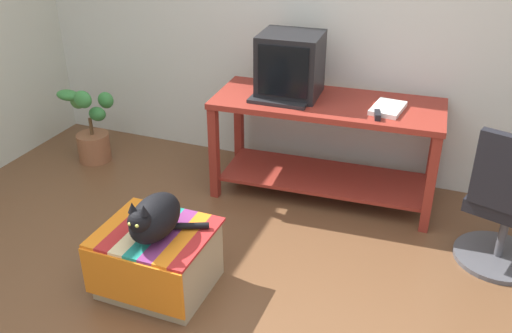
{
  "coord_description": "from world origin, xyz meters",
  "views": [
    {
      "loc": [
        1.01,
        -1.89,
        2.11
      ],
      "look_at": [
        -0.07,
        0.85,
        0.55
      ],
      "focal_mm": 39.26,
      "sensor_mm": 36.0,
      "label": 1
    }
  ],
  "objects_px": {
    "ottoman_with_blanket": "(158,259)",
    "stapler": "(377,115)",
    "office_chair": "(507,209)",
    "book": "(388,108)",
    "cat": "(154,218)",
    "tv_monitor": "(290,65)",
    "desk": "(326,132)",
    "keyboard": "(278,101)",
    "potted_plant": "(91,131)"
  },
  "relations": [
    {
      "from": "ottoman_with_blanket",
      "to": "office_chair",
      "type": "distance_m",
      "value": 2.01
    },
    {
      "from": "office_chair",
      "to": "stapler",
      "type": "relative_size",
      "value": 8.09
    },
    {
      "from": "potted_plant",
      "to": "keyboard",
      "type": "bearing_deg",
      "value": -0.16
    },
    {
      "from": "desk",
      "to": "potted_plant",
      "type": "relative_size",
      "value": 2.45
    },
    {
      "from": "ottoman_with_blanket",
      "to": "cat",
      "type": "height_order",
      "value": "cat"
    },
    {
      "from": "desk",
      "to": "tv_monitor",
      "type": "relative_size",
      "value": 3.66
    },
    {
      "from": "ottoman_with_blanket",
      "to": "book",
      "type": "bearing_deg",
      "value": 53.28
    },
    {
      "from": "tv_monitor",
      "to": "ottoman_with_blanket",
      "type": "distance_m",
      "value": 1.59
    },
    {
      "from": "book",
      "to": "keyboard",
      "type": "bearing_deg",
      "value": -162.64
    },
    {
      "from": "potted_plant",
      "to": "tv_monitor",
      "type": "bearing_deg",
      "value": 6.17
    },
    {
      "from": "ottoman_with_blanket",
      "to": "cat",
      "type": "xyz_separation_m",
      "value": [
        0.04,
        -0.04,
        0.31
      ]
    },
    {
      "from": "book",
      "to": "ottoman_with_blanket",
      "type": "relative_size",
      "value": 0.46
    },
    {
      "from": "book",
      "to": "cat",
      "type": "xyz_separation_m",
      "value": [
        -0.96,
        -1.37,
        -0.24
      ]
    },
    {
      "from": "keyboard",
      "to": "desk",
      "type": "bearing_deg",
      "value": 25.9
    },
    {
      "from": "book",
      "to": "stapler",
      "type": "height_order",
      "value": "stapler"
    },
    {
      "from": "desk",
      "to": "office_chair",
      "type": "height_order",
      "value": "office_chair"
    },
    {
      "from": "office_chair",
      "to": "cat",
      "type": "bearing_deg",
      "value": 46.42
    },
    {
      "from": "book",
      "to": "potted_plant",
      "type": "distance_m",
      "value": 2.35
    },
    {
      "from": "desk",
      "to": "cat",
      "type": "bearing_deg",
      "value": -115.24
    },
    {
      "from": "cat",
      "to": "potted_plant",
      "type": "bearing_deg",
      "value": 137.68
    },
    {
      "from": "tv_monitor",
      "to": "keyboard",
      "type": "height_order",
      "value": "tv_monitor"
    },
    {
      "from": "ottoman_with_blanket",
      "to": "tv_monitor",
      "type": "bearing_deg",
      "value": 77.52
    },
    {
      "from": "keyboard",
      "to": "book",
      "type": "relative_size",
      "value": 1.43
    },
    {
      "from": "potted_plant",
      "to": "book",
      "type": "bearing_deg",
      "value": 3.31
    },
    {
      "from": "keyboard",
      "to": "stapler",
      "type": "distance_m",
      "value": 0.67
    },
    {
      "from": "tv_monitor",
      "to": "book",
      "type": "distance_m",
      "value": 0.72
    },
    {
      "from": "cat",
      "to": "potted_plant",
      "type": "xyz_separation_m",
      "value": [
        -1.34,
        1.24,
        -0.24
      ]
    },
    {
      "from": "cat",
      "to": "tv_monitor",
      "type": "bearing_deg",
      "value": 79.73
    },
    {
      "from": "ottoman_with_blanket",
      "to": "stapler",
      "type": "height_order",
      "value": "stapler"
    },
    {
      "from": "tv_monitor",
      "to": "desk",
      "type": "bearing_deg",
      "value": -8.06
    },
    {
      "from": "office_chair",
      "to": "keyboard",
      "type": "bearing_deg",
      "value": 7.25
    },
    {
      "from": "keyboard",
      "to": "office_chair",
      "type": "distance_m",
      "value": 1.56
    },
    {
      "from": "cat",
      "to": "office_chair",
      "type": "height_order",
      "value": "office_chair"
    },
    {
      "from": "desk",
      "to": "potted_plant",
      "type": "distance_m",
      "value": 1.91
    },
    {
      "from": "ottoman_with_blanket",
      "to": "cat",
      "type": "bearing_deg",
      "value": -51.8
    },
    {
      "from": "office_chair",
      "to": "stapler",
      "type": "xyz_separation_m",
      "value": [
        -0.83,
        0.25,
        0.36
      ]
    },
    {
      "from": "keyboard",
      "to": "cat",
      "type": "distance_m",
      "value": 1.28
    },
    {
      "from": "cat",
      "to": "office_chair",
      "type": "distance_m",
      "value": 2.0
    },
    {
      "from": "tv_monitor",
      "to": "potted_plant",
      "type": "relative_size",
      "value": 0.67
    },
    {
      "from": "book",
      "to": "ottoman_with_blanket",
      "type": "xyz_separation_m",
      "value": [
        -0.99,
        -1.33,
        -0.55
      ]
    },
    {
      "from": "desk",
      "to": "book",
      "type": "relative_size",
      "value": 5.69
    },
    {
      "from": "tv_monitor",
      "to": "office_chair",
      "type": "xyz_separation_m",
      "value": [
        1.48,
        -0.45,
        -0.55
      ]
    },
    {
      "from": "keyboard",
      "to": "book",
      "type": "distance_m",
      "value": 0.72
    },
    {
      "from": "keyboard",
      "to": "potted_plant",
      "type": "height_order",
      "value": "keyboard"
    },
    {
      "from": "tv_monitor",
      "to": "stapler",
      "type": "relative_size",
      "value": 3.95
    },
    {
      "from": "desk",
      "to": "cat",
      "type": "height_order",
      "value": "desk"
    },
    {
      "from": "book",
      "to": "ottoman_with_blanket",
      "type": "bearing_deg",
      "value": -120.34
    },
    {
      "from": "potted_plant",
      "to": "office_chair",
      "type": "xyz_separation_m",
      "value": [
        3.08,
        -0.27,
        0.13
      ]
    },
    {
      "from": "book",
      "to": "cat",
      "type": "height_order",
      "value": "book"
    },
    {
      "from": "book",
      "to": "cat",
      "type": "bearing_deg",
      "value": -118.47
    }
  ]
}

